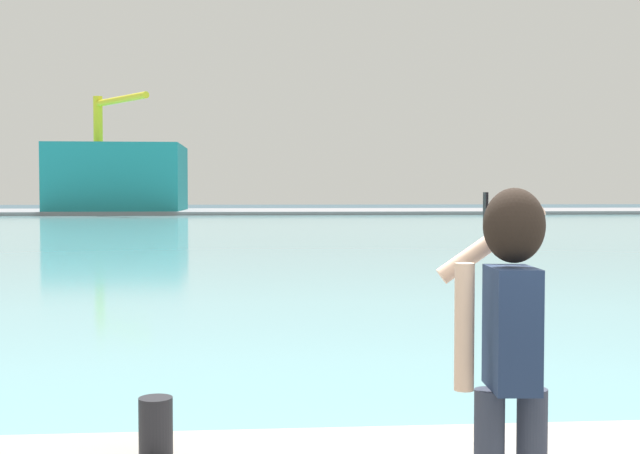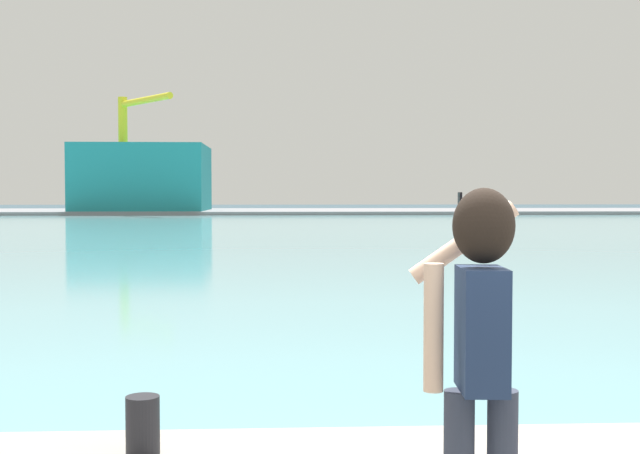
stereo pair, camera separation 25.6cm
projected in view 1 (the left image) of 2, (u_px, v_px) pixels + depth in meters
The scene contains 7 objects.
ground_plane at pixel (281, 229), 53.93m from camera, with size 220.00×220.00×0.00m, color #334751.
harbor_water at pixel (280, 227), 55.92m from camera, with size 140.00×100.00×0.02m, color #6BA8B2.
far_shore_dock at pixel (268, 211), 95.74m from camera, with size 140.00×20.00×0.38m, color gray.
person_photographer at pixel (509, 336), 3.74m from camera, with size 0.53×0.55×1.74m.
harbor_bollard at pixel (156, 427), 5.34m from camera, with size 0.22×0.22×0.39m, color black.
warehouse_left at pixel (119, 178), 92.84m from camera, with size 14.31×13.45×7.37m, color teal.
port_crane at pixel (105, 138), 88.50m from camera, with size 7.10×9.40×12.52m.
Camera 1 is at (-1.86, -3.91, 2.37)m, focal length 46.08 mm.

